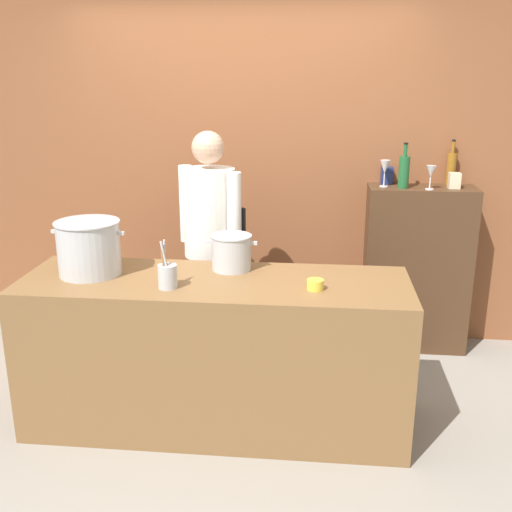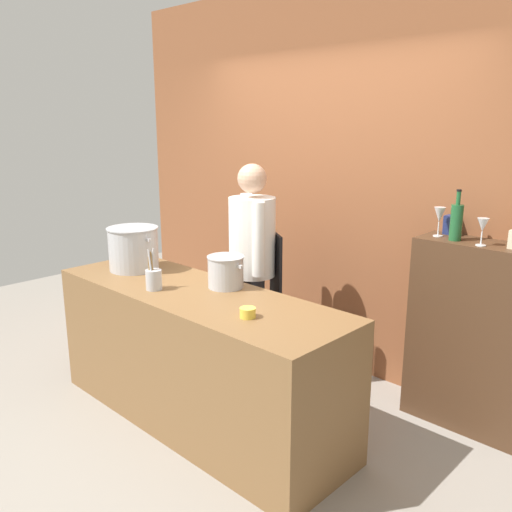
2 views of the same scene
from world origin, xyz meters
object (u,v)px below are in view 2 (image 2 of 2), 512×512
stockpot_large (133,248)px  stockpot_small (226,272)px  utensil_crock (154,279)px  wine_glass_wide (439,216)px  wine_bottle_green (456,221)px  chef (253,259)px  butter_jar (248,313)px  spice_tin_navy (451,225)px  wine_glass_short (483,226)px

stockpot_large → stockpot_small: 0.82m
utensil_crock → wine_glass_wide: size_ratio=1.40×
utensil_crock → wine_bottle_green: size_ratio=0.84×
chef → butter_jar: size_ratio=18.40×
utensil_crock → butter_jar: 0.79m
stockpot_small → wine_glass_wide: (0.96, 0.98, 0.36)m
utensil_crock → chef: bearing=83.8°
stockpot_large → butter_jar: (1.29, -0.13, -0.13)m
spice_tin_navy → wine_bottle_green: bearing=-58.5°
stockpot_large → wine_glass_short: wine_glass_short is taller
stockpot_small → spice_tin_navy: size_ratio=2.45×
wine_bottle_green → wine_glass_wide: size_ratio=1.68×
chef → spice_tin_navy: 1.39m
stockpot_large → utensil_crock: stockpot_large is taller
stockpot_large → wine_glass_wide: wine_glass_wide is taller
butter_jar → spice_tin_navy: spice_tin_navy is taller
utensil_crock → wine_glass_wide: (1.26, 1.33, 0.39)m
chef → wine_bottle_green: bearing=-125.9°
wine_bottle_green → stockpot_large: bearing=-149.6°
butter_jar → stockpot_large: bearing=174.3°
stockpot_large → wine_glass_wide: size_ratio=2.24×
stockpot_large → utensil_crock: (0.50, -0.19, -0.08)m
chef → wine_glass_short: (1.48, 0.43, 0.38)m
utensil_crock → butter_jar: (0.79, 0.06, -0.04)m
chef → wine_glass_wide: (1.17, 0.51, 0.40)m
stockpot_large → wine_glass_short: 2.34m
butter_jar → spice_tin_navy: size_ratio=0.73×
spice_tin_navy → butter_jar: bearing=-109.6°
utensil_crock → stockpot_large: bearing=159.5°
chef → wine_glass_short: 1.58m
utensil_crock → wine_glass_short: size_ratio=1.59×
chef → wine_glass_short: size_ratio=9.93×
stockpot_small → wine_glass_short: bearing=35.4°
stockpot_small → utensil_crock: 0.46m
utensil_crock → butter_jar: utensil_crock is taller
stockpot_large → butter_jar: 1.30m
wine_bottle_green → butter_jar: bearing=-115.7°
stockpot_small → wine_glass_wide: wine_glass_wide is taller
stockpot_large → utensil_crock: 0.54m
stockpot_small → chef: bearing=114.0°
wine_bottle_green → chef: bearing=-160.0°
wine_glass_wide → spice_tin_navy: (0.03, 0.12, -0.07)m
butter_jar → wine_bottle_green: size_ratio=0.28×
stockpot_small → utensil_crock: size_ratio=1.14×
stockpot_small → wine_bottle_green: 1.48m
stockpot_large → butter_jar: stockpot_large is taller
wine_bottle_green → spice_tin_navy: wine_bottle_green is taller
butter_jar → wine_bottle_green: wine_bottle_green is taller
chef → stockpot_large: bearing=81.4°
wine_glass_short → wine_glass_wide: bearing=166.0°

